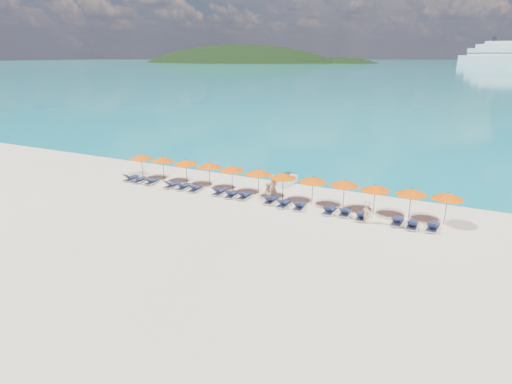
% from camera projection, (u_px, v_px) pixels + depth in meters
% --- Properties ---
extents(ground, '(1400.00, 1400.00, 0.00)m').
position_uv_depth(ground, '(236.00, 221.00, 29.04)').
color(ground, beige).
extents(sea, '(1600.00, 1300.00, 0.01)m').
position_uv_depth(sea, '(470.00, 63.00, 590.17)').
color(sea, '#1FA9B2').
rests_on(sea, ground).
extents(headland_main, '(374.00, 242.00, 126.50)m').
position_uv_depth(headland_main, '(238.00, 90.00, 628.25)').
color(headland_main, black).
rests_on(headland_main, ground).
extents(headland_small, '(162.00, 126.00, 85.50)m').
position_uv_depth(headland_small, '(342.00, 90.00, 580.10)').
color(headland_small, black).
rests_on(headland_small, ground).
extents(jetski, '(1.49, 2.83, 0.96)m').
position_uv_depth(jetski, '(285.00, 180.00, 37.04)').
color(jetski, silver).
rests_on(jetski, ground).
extents(beachgoer_a, '(0.74, 0.50, 1.97)m').
position_uv_depth(beachgoer_a, '(273.00, 188.00, 33.00)').
color(beachgoer_a, tan).
rests_on(beachgoer_a, ground).
extents(beachgoer_b, '(0.85, 0.79, 1.53)m').
position_uv_depth(beachgoer_b, '(268.00, 193.00, 32.37)').
color(beachgoer_b, tan).
rests_on(beachgoer_b, ground).
extents(beachgoer_c, '(1.09, 0.94, 1.55)m').
position_uv_depth(beachgoer_c, '(367.00, 212.00, 28.41)').
color(beachgoer_c, tan).
rests_on(beachgoer_c, ground).
extents(umbrella_0, '(2.10, 2.10, 2.28)m').
position_uv_depth(umbrella_0, '(141.00, 157.00, 38.48)').
color(umbrella_0, black).
rests_on(umbrella_0, ground).
extents(umbrella_1, '(2.10, 2.10, 2.28)m').
position_uv_depth(umbrella_1, '(163.00, 159.00, 37.60)').
color(umbrella_1, black).
rests_on(umbrella_1, ground).
extents(umbrella_2, '(2.10, 2.10, 2.28)m').
position_uv_depth(umbrella_2, '(186.00, 162.00, 36.55)').
color(umbrella_2, black).
rests_on(umbrella_2, ground).
extents(umbrella_3, '(2.10, 2.10, 2.28)m').
position_uv_depth(umbrella_3, '(209.00, 165.00, 35.62)').
color(umbrella_3, black).
rests_on(umbrella_3, ground).
extents(umbrella_4, '(2.10, 2.10, 2.28)m').
position_uv_depth(umbrella_4, '(232.00, 168.00, 34.50)').
color(umbrella_4, black).
rests_on(umbrella_4, ground).
extents(umbrella_5, '(2.10, 2.10, 2.28)m').
position_uv_depth(umbrella_5, '(258.00, 172.00, 33.51)').
color(umbrella_5, black).
rests_on(umbrella_5, ground).
extents(umbrella_6, '(2.10, 2.10, 2.28)m').
position_uv_depth(umbrella_6, '(283.00, 175.00, 32.47)').
color(umbrella_6, black).
rests_on(umbrella_6, ground).
extents(umbrella_7, '(2.10, 2.10, 2.28)m').
position_uv_depth(umbrella_7, '(313.00, 179.00, 31.44)').
color(umbrella_7, black).
rests_on(umbrella_7, ground).
extents(umbrella_8, '(2.10, 2.10, 2.28)m').
position_uv_depth(umbrella_8, '(345.00, 183.00, 30.56)').
color(umbrella_8, black).
rests_on(umbrella_8, ground).
extents(umbrella_9, '(2.10, 2.10, 2.28)m').
position_uv_depth(umbrella_9, '(375.00, 188.00, 29.49)').
color(umbrella_9, black).
rests_on(umbrella_9, ground).
extents(umbrella_10, '(2.10, 2.10, 2.28)m').
position_uv_depth(umbrella_10, '(412.00, 192.00, 28.63)').
color(umbrella_10, black).
rests_on(umbrella_10, ground).
extents(umbrella_11, '(2.10, 2.10, 2.28)m').
position_uv_depth(umbrella_11, '(448.00, 196.00, 27.75)').
color(umbrella_11, black).
rests_on(umbrella_11, ground).
extents(lounger_0, '(0.65, 1.71, 0.66)m').
position_uv_depth(lounger_0, '(131.00, 178.00, 38.29)').
color(lounger_0, silver).
rests_on(lounger_0, ground).
extents(lounger_1, '(0.69, 1.72, 0.66)m').
position_uv_depth(lounger_1, '(139.00, 180.00, 37.77)').
color(lounger_1, silver).
rests_on(lounger_1, ground).
extents(lounger_2, '(0.67, 1.72, 0.66)m').
position_uv_depth(lounger_2, '(151.00, 181.00, 37.24)').
color(lounger_2, silver).
rests_on(lounger_2, ground).
extents(lounger_3, '(0.76, 1.75, 0.66)m').
position_uv_depth(lounger_3, '(172.00, 185.00, 36.30)').
color(lounger_3, silver).
rests_on(lounger_3, ground).
extents(lounger_4, '(0.77, 1.75, 0.66)m').
position_uv_depth(lounger_4, '(183.00, 186.00, 35.82)').
color(lounger_4, silver).
rests_on(lounger_4, ground).
extents(lounger_5, '(0.77, 1.75, 0.66)m').
position_uv_depth(lounger_5, '(195.00, 188.00, 35.31)').
color(lounger_5, silver).
rests_on(lounger_5, ground).
extents(lounger_6, '(0.68, 1.72, 0.66)m').
position_uv_depth(lounger_6, '(219.00, 192.00, 34.48)').
color(lounger_6, silver).
rests_on(lounger_6, ground).
extents(lounger_7, '(0.77, 1.75, 0.66)m').
position_uv_depth(lounger_7, '(231.00, 194.00, 33.83)').
color(lounger_7, silver).
rests_on(lounger_7, ground).
extents(lounger_8, '(0.67, 1.72, 0.66)m').
position_uv_depth(lounger_8, '(244.00, 196.00, 33.47)').
color(lounger_8, silver).
rests_on(lounger_8, ground).
extents(lounger_9, '(0.65, 1.71, 0.66)m').
position_uv_depth(lounger_9, '(271.00, 200.00, 32.49)').
color(lounger_9, silver).
rests_on(lounger_9, ground).
extents(lounger_10, '(0.62, 1.70, 0.66)m').
position_uv_depth(lounger_10, '(284.00, 203.00, 31.74)').
color(lounger_10, silver).
rests_on(lounger_10, ground).
extents(lounger_11, '(0.76, 1.75, 0.66)m').
position_uv_depth(lounger_11, '(299.00, 206.00, 31.21)').
color(lounger_11, silver).
rests_on(lounger_11, ground).
extents(lounger_12, '(0.66, 1.71, 0.66)m').
position_uv_depth(lounger_12, '(330.00, 210.00, 30.34)').
color(lounger_12, silver).
rests_on(lounger_12, ground).
extents(lounger_13, '(0.72, 1.73, 0.66)m').
position_uv_depth(lounger_13, '(345.00, 212.00, 30.00)').
color(lounger_13, silver).
rests_on(lounger_13, ground).
extents(lounger_14, '(0.67, 1.72, 0.66)m').
position_uv_depth(lounger_14, '(362.00, 216.00, 29.25)').
color(lounger_14, silver).
rests_on(lounger_14, ground).
extents(lounger_15, '(0.69, 1.73, 0.66)m').
position_uv_depth(lounger_15, '(397.00, 221.00, 28.37)').
color(lounger_15, silver).
rests_on(lounger_15, ground).
extents(lounger_16, '(0.64, 1.71, 0.66)m').
position_uv_depth(lounger_16, '(412.00, 224.00, 27.79)').
color(lounger_16, silver).
rests_on(lounger_16, ground).
extents(lounger_17, '(0.78, 1.75, 0.66)m').
position_uv_depth(lounger_17, '(433.00, 227.00, 27.43)').
color(lounger_17, silver).
rests_on(lounger_17, ground).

